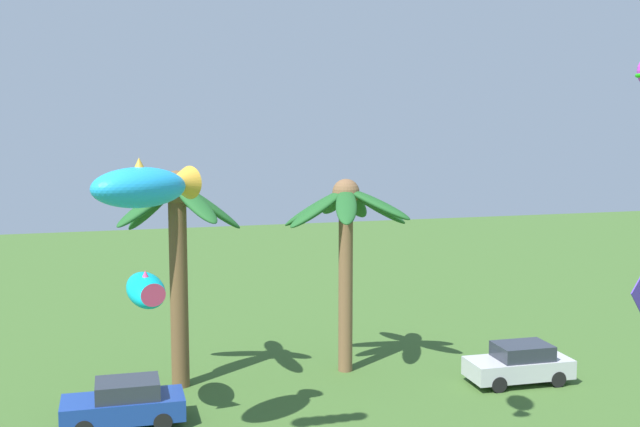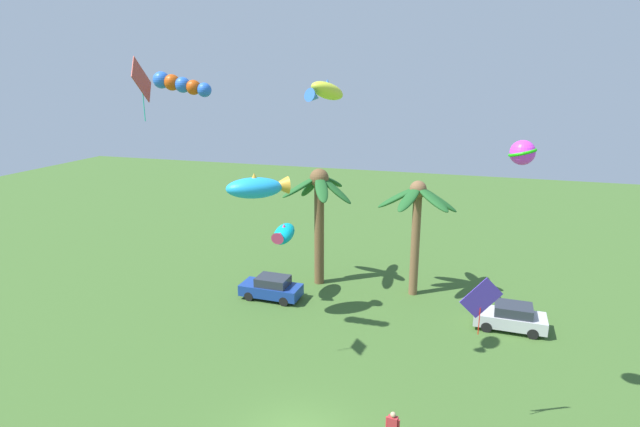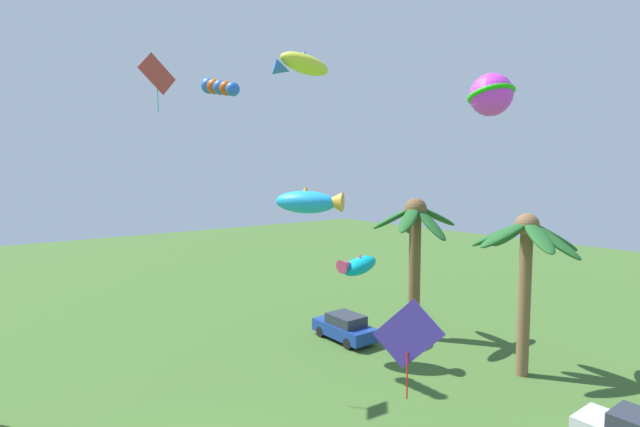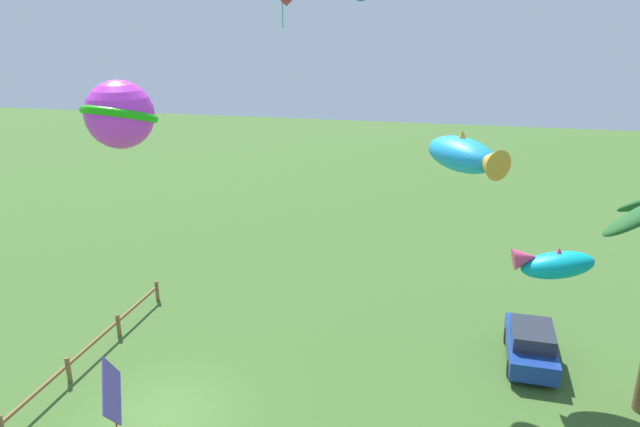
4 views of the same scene
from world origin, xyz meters
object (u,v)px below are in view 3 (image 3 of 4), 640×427
at_px(kite_fish_3, 301,64).
at_px(kite_diamond_6, 157,75).
at_px(palm_tree_1, 415,237).
at_px(kite_fish_1, 309,202).
at_px(kite_tube_0, 219,87).
at_px(parked_car_1, 345,327).
at_px(kite_fish_2, 358,265).
at_px(palm_tree_0, 527,251).
at_px(kite_ball_4, 491,95).
at_px(kite_diamond_5, 408,336).

distance_m(kite_fish_3, kite_diamond_6, 7.42).
relative_size(palm_tree_1, kite_fish_1, 2.26).
bearing_deg(kite_fish_1, kite_tube_0, -116.98).
bearing_deg(kite_diamond_6, parked_car_1, 83.16).
relative_size(parked_car_1, kite_fish_2, 1.36).
relative_size(palm_tree_0, kite_fish_1, 2.14).
distance_m(palm_tree_0, kite_diamond_6, 18.34).
height_order(parked_car_1, kite_ball_4, kite_ball_4).
bearing_deg(kite_tube_0, kite_ball_4, -3.64).
bearing_deg(kite_diamond_5, parked_car_1, 143.42).
bearing_deg(kite_fish_1, kite_fish_2, 87.17).
bearing_deg(kite_tube_0, kite_diamond_5, -9.74).
height_order(parked_car_1, kite_fish_2, kite_fish_2).
distance_m(kite_fish_2, kite_diamond_5, 15.10).
distance_m(palm_tree_1, kite_fish_1, 6.93).
relative_size(parked_car_1, kite_tube_0, 1.40).
distance_m(kite_diamond_5, kite_diamond_6, 15.82).
relative_size(palm_tree_1, kite_fish_2, 2.78).
height_order(palm_tree_1, kite_ball_4, kite_ball_4).
height_order(kite_fish_3, kite_diamond_5, kite_fish_3).
bearing_deg(kite_ball_4, kite_fish_3, 175.79).
xyz_separation_m(palm_tree_0, kite_tube_0, (-10.01, -10.35, 7.65)).
bearing_deg(parked_car_1, kite_fish_3, -51.67).
xyz_separation_m(kite_fish_1, kite_diamond_5, (11.83, -6.26, -2.26)).
height_order(kite_fish_1, kite_diamond_5, kite_fish_1).
bearing_deg(palm_tree_0, kite_fish_2, -157.67).
bearing_deg(palm_tree_1, kite_tube_0, -108.92).
bearing_deg(parked_car_1, palm_tree_0, 21.69).
height_order(kite_tube_0, kite_fish_2, kite_tube_0).
bearing_deg(kite_fish_2, kite_fish_1, -92.83).
height_order(palm_tree_1, kite_fish_1, kite_fish_1).
xyz_separation_m(parked_car_1, kite_ball_4, (13.51, -7.84, 10.41)).
relative_size(kite_ball_4, kite_diamond_5, 0.52).
relative_size(kite_fish_2, kite_ball_4, 2.37).
bearing_deg(palm_tree_0, kite_fish_3, -105.33).
xyz_separation_m(palm_tree_0, palm_tree_1, (-6.49, -0.06, -0.03)).
distance_m(kite_ball_4, kite_diamond_5, 5.66).
relative_size(kite_tube_0, kite_fish_3, 1.28).
height_order(kite_fish_2, kite_ball_4, kite_ball_4).
xyz_separation_m(palm_tree_1, kite_fish_1, (-1.54, -6.40, 2.17)).
bearing_deg(parked_car_1, kite_diamond_5, -36.58).
height_order(kite_diamond_5, kite_diamond_6, kite_diamond_6).
bearing_deg(palm_tree_0, kite_diamond_6, -126.51).
xyz_separation_m(kite_ball_4, kite_diamond_5, (-1.03, -1.43, -5.38)).
height_order(kite_fish_2, kite_fish_3, kite_fish_3).
relative_size(palm_tree_0, palm_tree_1, 0.95).
distance_m(palm_tree_1, kite_diamond_5, 16.31).
xyz_separation_m(palm_tree_0, kite_diamond_5, (3.80, -12.71, -0.12)).
xyz_separation_m(palm_tree_0, kite_fish_2, (-7.87, -3.23, -1.48)).
xyz_separation_m(kite_fish_3, kite_diamond_5, (6.74, -2.00, -7.50)).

